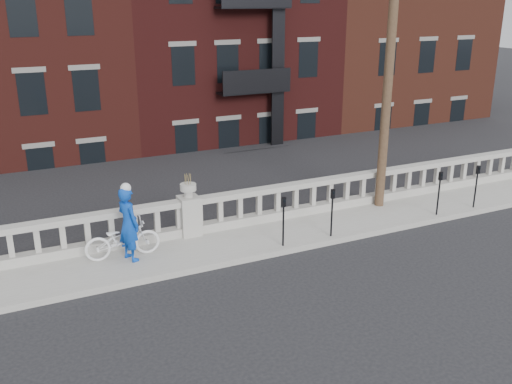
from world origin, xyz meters
TOP-DOWN VIEW (x-y plane):
  - ground at (0.00, 0.00)m, footprint 120.00×120.00m
  - sidewalk at (0.00, 3.00)m, footprint 32.00×2.20m
  - balustrade at (0.00, 3.95)m, footprint 28.00×0.34m
  - planter_pedestal at (0.00, 3.95)m, footprint 0.55×0.55m
  - lower_level at (0.56, 23.04)m, footprint 80.00×44.00m
  - utility_pole at (6.20, 3.60)m, footprint 1.60×0.28m
  - parking_meter_a at (1.97, 2.15)m, footprint 0.10×0.09m
  - parking_meter_b at (3.47, 2.15)m, footprint 0.10×0.09m
  - parking_meter_c at (7.25, 2.15)m, footprint 0.10×0.09m
  - parking_meter_d at (8.75, 2.15)m, footprint 0.10×0.09m
  - bicycle at (-2.01, 3.28)m, footprint 1.91×0.75m
  - cyclist at (-1.87, 3.08)m, footprint 0.67×0.81m

SIDE VIEW (x-z plane):
  - ground at x=0.00m, z-range 0.00..0.00m
  - sidewalk at x=0.00m, z-range 0.00..0.15m
  - balustrade at x=0.00m, z-range 0.13..1.16m
  - bicycle at x=-2.01m, z-range 0.15..1.14m
  - planter_pedestal at x=0.00m, z-range -0.05..1.71m
  - parking_meter_a at x=1.97m, z-range 0.32..1.68m
  - parking_meter_b at x=3.47m, z-range 0.32..1.68m
  - parking_meter_c at x=7.25m, z-range 0.32..1.68m
  - parking_meter_d at x=8.75m, z-range 0.32..1.68m
  - cyclist at x=-1.87m, z-range 0.15..2.05m
  - lower_level at x=0.56m, z-range -7.77..13.03m
  - utility_pole at x=6.20m, z-range 0.24..10.24m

